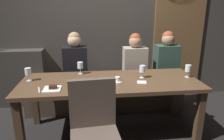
{
  "coord_description": "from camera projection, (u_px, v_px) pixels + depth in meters",
  "views": [
    {
      "loc": [
        -0.26,
        -2.41,
        1.61
      ],
      "look_at": [
        0.03,
        0.11,
        0.84
      ],
      "focal_mm": 33.12,
      "sensor_mm": 36.0,
      "label": 1
    }
  ],
  "objects": [
    {
      "name": "arched_door",
      "position": [
        180.0,
        22.0,
        3.63
      ],
      "size": [
        0.9,
        0.05,
        2.55
      ],
      "color": "brown",
      "rests_on": "ground"
    },
    {
      "name": "diner_redhead",
      "position": [
        75.0,
        60.0,
        3.14
      ],
      "size": [
        0.36,
        0.24,
        0.82
      ],
      "color": "black",
      "rests_on": "banquette_bench"
    },
    {
      "name": "dining_table",
      "position": [
        110.0,
        87.0,
        2.59
      ],
      "size": [
        2.2,
        0.84,
        0.74
      ],
      "color": "#493422",
      "rests_on": "ground"
    },
    {
      "name": "fork_on_table",
      "position": [
        39.0,
        90.0,
        2.26
      ],
      "size": [
        0.06,
        0.17,
        0.01
      ],
      "primitive_type": "cube",
      "rotation": [
        0.0,
        0.0,
        0.25
      ],
      "color": "silver",
      "rests_on": "dining_table"
    },
    {
      "name": "dessert_plate",
      "position": [
        52.0,
        88.0,
        2.28
      ],
      "size": [
        0.19,
        0.19,
        0.05
      ],
      "color": "white",
      "rests_on": "dining_table"
    },
    {
      "name": "wine_glass_near_right",
      "position": [
        80.0,
        66.0,
        2.79
      ],
      "size": [
        0.08,
        0.08,
        0.16
      ],
      "color": "silver",
      "rests_on": "dining_table"
    },
    {
      "name": "ground",
      "position": [
        110.0,
        132.0,
        2.78
      ],
      "size": [
        9.0,
        9.0,
        0.0
      ],
      "primitive_type": "plane",
      "color": "black"
    },
    {
      "name": "espresso_cup",
      "position": [
        118.0,
        80.0,
        2.51
      ],
      "size": [
        0.12,
        0.12,
        0.06
      ],
      "color": "white",
      "rests_on": "dining_table"
    },
    {
      "name": "wine_glass_far_left",
      "position": [
        28.0,
        72.0,
        2.52
      ],
      "size": [
        0.08,
        0.08,
        0.16
      ],
      "color": "silver",
      "rests_on": "dining_table"
    },
    {
      "name": "diner_far_end",
      "position": [
        167.0,
        58.0,
        3.29
      ],
      "size": [
        0.36,
        0.24,
        0.81
      ],
      "color": "#2D473D",
      "rests_on": "banquette_bench"
    },
    {
      "name": "chair_near_side",
      "position": [
        94.0,
        126.0,
        1.91
      ],
      "size": [
        0.47,
        0.47,
        0.98
      ],
      "color": "brown",
      "rests_on": "ground"
    },
    {
      "name": "folded_napkin",
      "position": [
        142.0,
        82.0,
        2.49
      ],
      "size": [
        0.13,
        0.12,
        0.01
      ],
      "primitive_type": "cube",
      "rotation": [
        0.0,
        0.0,
        -0.19
      ],
      "color": "silver",
      "rests_on": "dining_table"
    },
    {
      "name": "back_wall_tiled",
      "position": [
        103.0,
        14.0,
        3.51
      ],
      "size": [
        6.0,
        0.12,
        3.0
      ],
      "primitive_type": "cube",
      "color": "#423D38",
      "rests_on": "ground"
    },
    {
      "name": "banquette_bench",
      "position": [
        106.0,
        96.0,
        3.38
      ],
      "size": [
        2.5,
        0.44,
        0.45
      ],
      "color": "#4A3C2E",
      "rests_on": "ground"
    },
    {
      "name": "wine_glass_center_front",
      "position": [
        188.0,
        69.0,
        2.66
      ],
      "size": [
        0.08,
        0.08,
        0.16
      ],
      "color": "silver",
      "rests_on": "dining_table"
    },
    {
      "name": "back_counter",
      "position": [
        12.0,
        78.0,
        3.46
      ],
      "size": [
        1.1,
        0.28,
        0.95
      ],
      "primitive_type": "cube",
      "color": "#38342F",
      "rests_on": "ground"
    },
    {
      "name": "diner_bearded",
      "position": [
        135.0,
        60.0,
        3.25
      ],
      "size": [
        0.36,
        0.24,
        0.79
      ],
      "color": "#9E9384",
      "rests_on": "banquette_bench"
    },
    {
      "name": "wine_glass_far_right",
      "position": [
        142.0,
        69.0,
        2.63
      ],
      "size": [
        0.08,
        0.08,
        0.16
      ],
      "color": "silver",
      "rests_on": "dining_table"
    }
  ]
}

